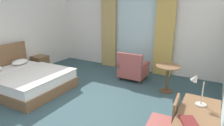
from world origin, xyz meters
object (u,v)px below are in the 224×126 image
at_px(desk_lamp, 197,85).
at_px(round_cafe_table, 168,73).
at_px(closed_book, 189,122).
at_px(nightstand, 40,63).
at_px(armchair_by_window, 133,69).
at_px(bed, 25,79).
at_px(writing_desk, 197,122).
at_px(desk_chair, 167,120).

height_order(desk_lamp, round_cafe_table, desk_lamp).
height_order(desk_lamp, closed_book, desk_lamp).
relative_size(nightstand, armchair_by_window, 0.58).
xyz_separation_m(armchair_by_window, round_cafe_table, (1.15, -0.36, 0.19)).
bearing_deg(round_cafe_table, closed_book, -70.46).
bearing_deg(bed, closed_book, -9.58).
bearing_deg(round_cafe_table, armchair_by_window, 162.39).
distance_m(bed, round_cafe_table, 3.86).
xyz_separation_m(closed_book, armchair_by_window, (-2.03, 2.84, -0.43)).
xyz_separation_m(bed, armchair_by_window, (2.28, 2.11, 0.06)).
distance_m(bed, armchair_by_window, 3.11).
distance_m(writing_desk, armchair_by_window, 3.36).
bearing_deg(desk_lamp, closed_book, -89.68).
relative_size(nightstand, writing_desk, 0.38).
relative_size(writing_desk, desk_lamp, 2.76).
xyz_separation_m(writing_desk, armchair_by_window, (-2.11, 2.59, -0.31)).
distance_m(desk_chair, desk_lamp, 0.71).
xyz_separation_m(bed, desk_lamp, (4.31, -0.12, 0.78)).
xyz_separation_m(bed, closed_book, (4.31, -0.73, 0.49)).
bearing_deg(desk_lamp, round_cafe_table, 115.10).
bearing_deg(desk_lamp, desk_chair, -140.50).
relative_size(bed, closed_book, 8.14).
relative_size(armchair_by_window, round_cafe_table, 1.23).
relative_size(writing_desk, armchair_by_window, 1.55).
xyz_separation_m(writing_desk, desk_lamp, (-0.09, 0.36, 0.40)).
bearing_deg(nightstand, round_cafe_table, 5.46).
distance_m(bed, writing_desk, 4.44).
bearing_deg(round_cafe_table, desk_lamp, -64.90).
bearing_deg(desk_lamp, armchair_by_window, 132.17).
xyz_separation_m(nightstand, closed_book, (5.23, -2.06, 0.51)).
height_order(closed_book, armchair_by_window, armchair_by_window).
bearing_deg(closed_book, writing_desk, 44.34).
bearing_deg(writing_desk, desk_lamp, 103.75).
bearing_deg(bed, desk_chair, -5.75).
distance_m(bed, closed_book, 4.40).
distance_m(nightstand, closed_book, 5.64).
bearing_deg(closed_book, desk_chair, 109.70).
xyz_separation_m(nightstand, desk_chair, (4.89, -1.73, 0.24)).
distance_m(writing_desk, closed_book, 0.28).
distance_m(desk_lamp, closed_book, 0.67).
bearing_deg(desk_chair, armchair_by_window, 123.81).
relative_size(desk_lamp, armchair_by_window, 0.56).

